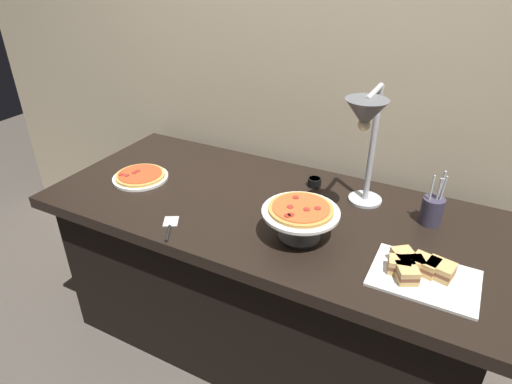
# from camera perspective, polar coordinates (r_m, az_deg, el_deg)

# --- Properties ---
(ground_plane) EXTENTS (8.00, 8.00, 0.00)m
(ground_plane) POSITION_cam_1_polar(r_m,az_deg,el_deg) (2.31, 1.37, -18.12)
(ground_plane) COLOR #4C443D
(back_wall) EXTENTS (4.40, 0.04, 2.40)m
(back_wall) POSITION_cam_1_polar(r_m,az_deg,el_deg) (2.08, 8.14, 15.13)
(back_wall) COLOR #C6B593
(back_wall) RESTS_ON ground_plane
(buffet_table) EXTENTS (1.90, 0.84, 0.76)m
(buffet_table) POSITION_cam_1_polar(r_m,az_deg,el_deg) (2.04, 1.50, -10.81)
(buffet_table) COLOR black
(buffet_table) RESTS_ON ground_plane
(heat_lamp) EXTENTS (0.15, 0.34, 0.51)m
(heat_lamp) POSITION_cam_1_polar(r_m,az_deg,el_deg) (1.61, 14.23, 8.49)
(heat_lamp) COLOR #B7BABF
(heat_lamp) RESTS_ON buffet_table
(pizza_plate_front) EXTENTS (0.25, 0.25, 0.03)m
(pizza_plate_front) POSITION_cam_1_polar(r_m,az_deg,el_deg) (2.10, -14.88, 2.00)
(pizza_plate_front) COLOR white
(pizza_plate_front) RESTS_ON buffet_table
(pizza_plate_center) EXTENTS (0.28, 0.28, 0.13)m
(pizza_plate_center) POSITION_cam_1_polar(r_m,az_deg,el_deg) (1.59, 5.85, -2.79)
(pizza_plate_center) COLOR #595B60
(pizza_plate_center) RESTS_ON buffet_table
(sandwich_platter) EXTENTS (0.34, 0.24, 0.06)m
(sandwich_platter) POSITION_cam_1_polar(r_m,az_deg,el_deg) (1.54, 20.54, -9.58)
(sandwich_platter) COLOR white
(sandwich_platter) RESTS_ON buffet_table
(sauce_cup_near) EXTENTS (0.06, 0.06, 0.04)m
(sauce_cup_near) POSITION_cam_1_polar(r_m,az_deg,el_deg) (1.98, 7.65, 1.33)
(sauce_cup_near) COLOR black
(sauce_cup_near) RESTS_ON buffet_table
(utensil_holder) EXTENTS (0.08, 0.08, 0.23)m
(utensil_holder) POSITION_cam_1_polar(r_m,az_deg,el_deg) (1.81, 22.03, -2.19)
(utensil_holder) COLOR #383347
(utensil_holder) RESTS_ON buffet_table
(serving_spatula) EXTENTS (0.11, 0.16, 0.01)m
(serving_spatula) POSITION_cam_1_polar(r_m,az_deg,el_deg) (1.72, -11.23, -4.52)
(serving_spatula) COLOR #B7BABF
(serving_spatula) RESTS_ON buffet_table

